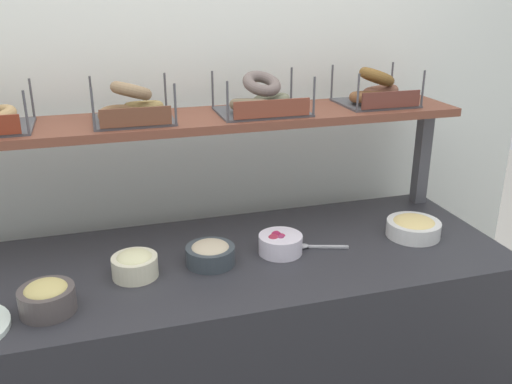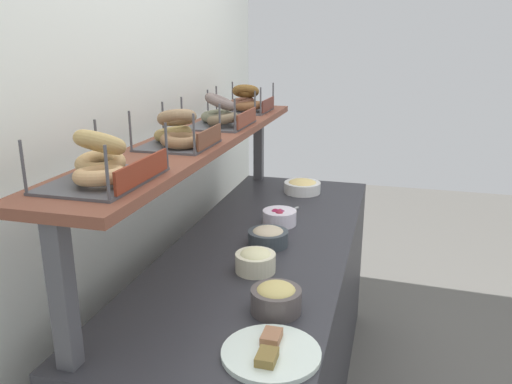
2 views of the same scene
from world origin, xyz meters
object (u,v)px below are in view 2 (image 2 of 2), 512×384
object	(u,v)px
bowl_tuna_salad	(268,236)
bowl_egg_salad	(302,186)
serving_plate_white	(271,352)
bagel_basket_sesame	(103,165)
bowl_hummus	(276,298)
serving_spoon_near_plate	(286,214)
bowl_potato_salad	(255,260)
bowl_beet_salad	(279,217)
bagel_basket_cinnamon_raisin	(246,102)
bagel_basket_poppy	(221,115)
bagel_basket_everything	(178,133)

from	to	relation	value
bowl_tuna_salad	bowl_egg_salad	distance (m)	0.76
bowl_tuna_salad	serving_plate_white	distance (m)	0.75
bagel_basket_sesame	bowl_hummus	bearing A→B (deg)	-67.35
serving_spoon_near_plate	bowl_potato_salad	bearing A→B (deg)	-178.08
bowl_beet_salad	bagel_basket_sesame	size ratio (longest dim) A/B	0.45
bagel_basket_cinnamon_raisin	bagel_basket_poppy	bearing A→B (deg)	-177.48
bowl_egg_salad	bagel_basket_everything	xyz separation A→B (m)	(-0.95, 0.29, 0.44)
bowl_egg_salad	serving_spoon_near_plate	size ratio (longest dim) A/B	1.11
serving_spoon_near_plate	bagel_basket_sesame	bearing A→B (deg)	164.88
bowl_potato_salad	bowl_tuna_salad	bearing A→B (deg)	3.45
bagel_basket_everything	bowl_hummus	bearing A→B (deg)	-125.10
bagel_basket_everything	bagel_basket_cinnamon_raisin	bearing A→B (deg)	0.98
bowl_tuna_salad	bowl_egg_salad	xyz separation A→B (m)	(0.76, -0.00, -0.00)
serving_spoon_near_plate	bagel_basket_cinnamon_raisin	xyz separation A→B (m)	(0.36, 0.29, 0.47)
bagel_basket_sesame	bagel_basket_everything	world-z (taller)	bagel_basket_sesame
bowl_egg_salad	bagel_basket_sesame	distance (m)	1.54
bowl_egg_salad	bagel_basket_sesame	size ratio (longest dim) A/B	0.58
bagel_basket_everything	bagel_basket_poppy	distance (m)	0.46
bowl_potato_salad	bowl_beet_salad	bearing A→B (deg)	2.71
bagel_basket_poppy	bowl_beet_salad	bearing A→B (deg)	-93.27
bowl_tuna_salad	serving_spoon_near_plate	bearing A→B (deg)	0.91
bowl_potato_salad	serving_spoon_near_plate	xyz separation A→B (m)	(0.62, 0.02, -0.04)
bowl_hummus	serving_plate_white	bearing A→B (deg)	-170.25
bowl_beet_salad	bowl_tuna_salad	bearing A→B (deg)	-178.03
bowl_egg_salad	bowl_potato_salad	world-z (taller)	bowl_potato_salad
bowl_hummus	bagel_basket_poppy	size ratio (longest dim) A/B	0.49
serving_spoon_near_plate	bagel_basket_cinnamon_raisin	bearing A→B (deg)	39.65
bagel_basket_cinnamon_raisin	serving_plate_white	bearing A→B (deg)	-161.44
bagel_basket_sesame	bagel_basket_everything	size ratio (longest dim) A/B	1.26
serving_plate_white	bagel_basket_sesame	distance (m)	0.67
bagel_basket_sesame	bagel_basket_cinnamon_raisin	distance (m)	1.41
bowl_potato_salad	bagel_basket_cinnamon_raisin	bearing A→B (deg)	17.95
bagel_basket_poppy	bowl_egg_salad	bearing A→B (deg)	-29.65
bowl_potato_salad	serving_plate_white	bearing A→B (deg)	-160.21
bagel_basket_poppy	bowl_potato_salad	bearing A→B (deg)	-149.84
bowl_potato_salad	bagel_basket_sesame	size ratio (longest dim) A/B	0.43
serving_plate_white	bagel_basket_poppy	bearing A→B (deg)	25.32
serving_plate_white	serving_spoon_near_plate	xyz separation A→B (m)	(1.10, 0.19, -0.00)
bowl_egg_salad	serving_spoon_near_plate	distance (m)	0.39
bowl_potato_salad	bagel_basket_everything	world-z (taller)	bagel_basket_everything
bowl_hummus	serving_spoon_near_plate	xyz separation A→B (m)	(0.87, 0.16, -0.04)
serving_plate_white	bagel_basket_cinnamon_raisin	bearing A→B (deg)	18.56
bowl_potato_salad	bagel_basket_poppy	distance (m)	0.73
bowl_hummus	bagel_basket_everything	xyz separation A→B (m)	(0.30, 0.43, 0.43)
bowl_tuna_salad	bagel_basket_everything	bearing A→B (deg)	124.52
serving_spoon_near_plate	bagel_basket_everything	world-z (taller)	bagel_basket_everything
bowl_tuna_salad	bowl_hummus	distance (m)	0.52
bowl_egg_salad	bowl_hummus	xyz separation A→B (m)	(-1.26, -0.15, 0.01)
bowl_egg_salad	bowl_potato_salad	distance (m)	1.00
bowl_egg_salad	bagel_basket_everything	bearing A→B (deg)	163.22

